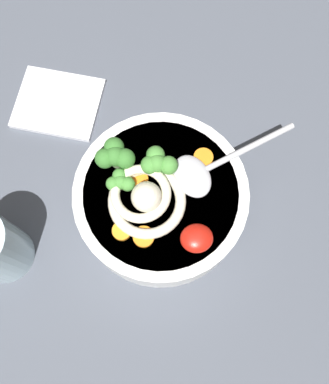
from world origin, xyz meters
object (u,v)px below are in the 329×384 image
at_px(soup_bowl, 164,199).
at_px(folded_napkin, 58,103).
at_px(soup_spoon, 202,171).
at_px(noodle_pile, 145,196).

bearing_deg(soup_bowl, folded_napkin, -53.74).
bearing_deg(soup_spoon, noodle_pile, 177.92).
distance_m(soup_bowl, noodle_pile, 0.05).
xyz_separation_m(noodle_pile, folded_napkin, (0.11, -0.19, -0.08)).
bearing_deg(folded_napkin, noodle_pile, 120.06).
bearing_deg(soup_bowl, soup_spoon, -160.97).
bearing_deg(folded_napkin, soup_spoon, 138.04).
height_order(noodle_pile, folded_napkin, noodle_pile).
height_order(soup_bowl, noodle_pile, noodle_pile).
distance_m(soup_bowl, folded_napkin, 0.23).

